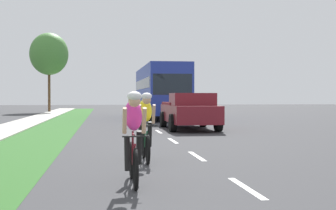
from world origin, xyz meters
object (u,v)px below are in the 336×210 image
Objects in this scene: cyclist_trailing at (146,126)px; bus_blue at (160,89)px; street_tree_far at (49,54)px; pickup_maroon at (189,111)px; cyclist_lead at (134,137)px.

cyclist_trailing is 21.11m from bus_blue.
street_tree_far is at bearing 124.08° from bus_blue.
street_tree_far is (-8.97, 24.26, 4.68)m from pickup_maroon.
pickup_maroon is 11.04m from bus_blue.
pickup_maroon is at bearing -90.06° from bus_blue.
pickup_maroon is (3.35, 12.60, 0.02)m from cyclist_lead.
bus_blue is (2.90, 20.88, 1.17)m from cyclist_trailing.
bus_blue is at bearing 82.08° from cyclist_trailing.
bus_blue is (0.01, 10.98, 1.15)m from pickup_maroon.
cyclist_lead is 37.57m from street_tree_far.
cyclist_lead is at bearing -104.87° from pickup_maroon.
cyclist_lead is 0.34× the size of pickup_maroon.
bus_blue reaches higher than pickup_maroon.
street_tree_far is at bearing 98.68° from cyclist_lead.
pickup_maroon is 26.28m from street_tree_far.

